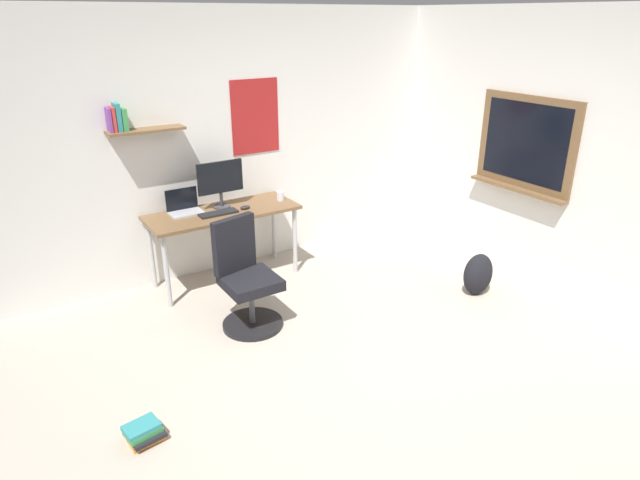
# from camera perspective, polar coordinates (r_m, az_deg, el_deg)

# --- Properties ---
(ground_plane) EXTENTS (5.20, 5.20, 0.00)m
(ground_plane) POSITION_cam_1_polar(r_m,az_deg,el_deg) (4.22, 5.56, -13.98)
(ground_plane) COLOR #ADA393
(ground_plane) RESTS_ON ground
(wall_back) EXTENTS (5.00, 0.30, 2.60)m
(wall_back) POSITION_cam_1_polar(r_m,az_deg,el_deg) (5.64, -9.65, 9.94)
(wall_back) COLOR silver
(wall_back) RESTS_ON ground
(wall_right) EXTENTS (0.22, 5.00, 2.60)m
(wall_right) POSITION_cam_1_polar(r_m,az_deg,el_deg) (5.45, 26.88, 7.36)
(wall_right) COLOR silver
(wall_right) RESTS_ON ground
(desk) EXTENTS (1.46, 0.58, 0.74)m
(desk) POSITION_cam_1_polar(r_m,az_deg,el_deg) (5.39, -10.11, 2.25)
(desk) COLOR brown
(desk) RESTS_ON ground
(office_chair) EXTENTS (0.52, 0.53, 0.95)m
(office_chair) POSITION_cam_1_polar(r_m,az_deg,el_deg) (4.67, -7.76, -4.34)
(office_chair) COLOR black
(office_chair) RESTS_ON ground
(laptop) EXTENTS (0.31, 0.21, 0.23)m
(laptop) POSITION_cam_1_polar(r_m,az_deg,el_deg) (5.37, -14.03, 3.34)
(laptop) COLOR #ADAFB5
(laptop) RESTS_ON desk
(monitor_primary) EXTENTS (0.46, 0.17, 0.46)m
(monitor_primary) POSITION_cam_1_polar(r_m,az_deg,el_deg) (5.38, -10.40, 6.10)
(monitor_primary) COLOR #38383D
(monitor_primary) RESTS_ON desk
(keyboard) EXTENTS (0.37, 0.13, 0.02)m
(keyboard) POSITION_cam_1_polar(r_m,az_deg,el_deg) (5.27, -10.59, 2.78)
(keyboard) COLOR black
(keyboard) RESTS_ON desk
(computer_mouse) EXTENTS (0.10, 0.06, 0.03)m
(computer_mouse) POSITION_cam_1_polar(r_m,az_deg,el_deg) (5.38, -7.85, 3.41)
(computer_mouse) COLOR #262628
(computer_mouse) RESTS_ON desk
(coffee_mug) EXTENTS (0.08, 0.08, 0.09)m
(coffee_mug) POSITION_cam_1_polar(r_m,az_deg,el_deg) (5.59, -4.15, 4.63)
(coffee_mug) COLOR silver
(coffee_mug) RESTS_ON desk
(backpack) EXTENTS (0.32, 0.22, 0.41)m
(backpack) POSITION_cam_1_polar(r_m,az_deg,el_deg) (5.43, 16.22, -3.46)
(backpack) COLOR black
(backpack) RESTS_ON ground
(book_stack_on_floor) EXTENTS (0.25, 0.20, 0.13)m
(book_stack_on_floor) POSITION_cam_1_polar(r_m,az_deg,el_deg) (3.80, -17.92, -18.68)
(book_stack_on_floor) COLOR orange
(book_stack_on_floor) RESTS_ON ground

